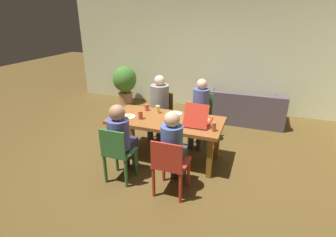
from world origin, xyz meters
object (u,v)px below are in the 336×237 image
(drinking_glass_1, at_px, (147,108))
(drinking_glass_0, at_px, (158,109))
(chair_2, at_px, (161,113))
(person_3, at_px, (200,108))
(drinking_glass_2, at_px, (140,115))
(person_0, at_px, (121,135))
(chair_0, at_px, (118,154))
(plate_1, at_px, (128,116))
(dining_table, at_px, (166,124))
(chair_1, at_px, (170,165))
(plate_0, at_px, (175,114))
(person_2, at_px, (159,102))
(drinking_glass_3, at_px, (214,127))
(chair_3, at_px, (201,115))
(potted_plant, at_px, (125,82))
(person_1, at_px, (173,145))
(pizza_box_0, at_px, (199,119))
(couch, at_px, (241,110))

(drinking_glass_1, bearing_deg, drinking_glass_0, -11.95)
(chair_2, bearing_deg, person_3, -7.90)
(drinking_glass_2, bearing_deg, person_0, -92.27)
(chair_0, height_order, plate_1, chair_0)
(dining_table, distance_m, chair_1, 1.01)
(plate_0, bearing_deg, drinking_glass_1, -178.83)
(chair_1, xyz_separation_m, person_2, (-0.81, 1.65, 0.27))
(person_2, distance_m, drinking_glass_3, 1.55)
(drinking_glass_0, bearing_deg, dining_table, -42.45)
(chair_1, bearing_deg, chair_3, 90.00)
(chair_2, distance_m, potted_plant, 2.28)
(person_1, bearing_deg, dining_table, 117.12)
(plate_0, height_order, drinking_glass_1, drinking_glass_1)
(chair_2, distance_m, drinking_glass_3, 1.66)
(drinking_glass_3, bearing_deg, plate_1, 177.62)
(chair_0, xyz_separation_m, potted_plant, (-1.67, 3.28, 0.13))
(chair_0, xyz_separation_m, chair_2, (0.00, 1.74, 0.01))
(person_2, height_order, potted_plant, person_2)
(person_2, bearing_deg, chair_3, 11.78)
(pizza_box_0, height_order, drinking_glass_1, pizza_box_0)
(plate_1, height_order, drinking_glass_0, drinking_glass_0)
(plate_1, bearing_deg, drinking_glass_0, 41.23)
(person_3, xyz_separation_m, drinking_glass_1, (-0.85, -0.49, 0.06))
(person_0, relative_size, pizza_box_0, 2.21)
(person_0, bearing_deg, drinking_glass_2, 87.73)
(plate_0, height_order, potted_plant, potted_plant)
(drinking_glass_1, bearing_deg, chair_1, -54.03)
(person_1, distance_m, pizza_box_0, 0.84)
(person_3, bearing_deg, couch, 65.38)
(person_3, distance_m, plate_0, 0.58)
(pizza_box_0, relative_size, drinking_glass_3, 4.02)
(chair_2, distance_m, person_3, 0.85)
(drinking_glass_3, height_order, potted_plant, potted_plant)
(drinking_glass_1, distance_m, couch, 2.48)
(drinking_glass_0, xyz_separation_m, drinking_glass_2, (-0.16, -0.35, 0.00))
(person_0, bearing_deg, potted_plant, 117.89)
(potted_plant, bearing_deg, drinking_glass_2, -56.35)
(chair_0, height_order, chair_2, chair_0)
(person_0, bearing_deg, chair_1, -11.57)
(dining_table, xyz_separation_m, pizza_box_0, (0.54, 0.05, 0.14))
(person_3, height_order, drinking_glass_3, person_3)
(dining_table, distance_m, plate_1, 0.65)
(dining_table, distance_m, potted_plant, 3.18)
(couch, height_order, potted_plant, potted_plant)
(chair_3, xyz_separation_m, drinking_glass_3, (0.43, -1.10, 0.28))
(person_2, bearing_deg, chair_1, -63.82)
(pizza_box_0, relative_size, drinking_glass_0, 4.04)
(person_0, distance_m, couch, 3.29)
(dining_table, xyz_separation_m, chair_0, (-0.42, -0.88, -0.18))
(chair_3, relative_size, potted_plant, 0.91)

